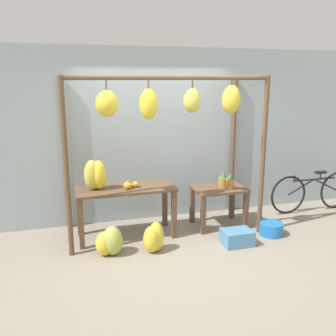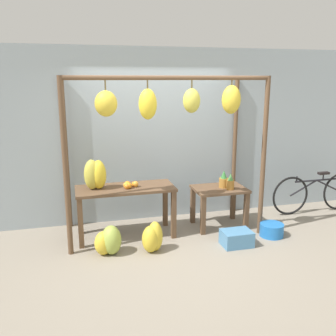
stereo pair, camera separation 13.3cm
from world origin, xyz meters
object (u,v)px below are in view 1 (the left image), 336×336
object	(u,v)px
banana_pile_ground_right	(154,238)
fruit_crate_white	(237,237)
banana_pile_on_table	(96,175)
orange_pile	(130,185)
parked_bicycle	(313,192)
pineapple_cluster	(226,181)
blue_bucket	(271,229)
banana_pile_ground_left	(110,242)

from	to	relation	value
banana_pile_ground_right	fruit_crate_white	xyz separation A→B (m)	(1.19, -0.12, -0.09)
banana_pile_on_table	orange_pile	bearing A→B (deg)	-6.60
banana_pile_on_table	parked_bicycle	distance (m)	3.86
banana_pile_on_table	orange_pile	distance (m)	0.51
banana_pile_ground_right	orange_pile	bearing A→B (deg)	110.13
pineapple_cluster	fruit_crate_white	size ratio (longest dim) A/B	0.65
pineapple_cluster	parked_bicycle	bearing A→B (deg)	7.04
banana_pile_ground_right	blue_bucket	world-z (taller)	banana_pile_ground_right
pineapple_cluster	parked_bicycle	world-z (taller)	pineapple_cluster
fruit_crate_white	parked_bicycle	bearing A→B (deg)	25.59
banana_pile_ground_left	banana_pile_ground_right	bearing A→B (deg)	-6.77
fruit_crate_white	blue_bucket	world-z (taller)	fruit_crate_white
orange_pile	fruit_crate_white	world-z (taller)	orange_pile
fruit_crate_white	parked_bicycle	xyz separation A→B (m)	(1.93, 0.92, 0.25)
blue_bucket	banana_pile_ground_right	bearing A→B (deg)	-178.30
blue_bucket	parked_bicycle	size ratio (longest dim) A/B	0.21
banana_pile_ground_left	blue_bucket	xyz separation A→B (m)	(2.44, -0.02, -0.09)
banana_pile_ground_right	fruit_crate_white	distance (m)	1.20
orange_pile	parked_bicycle	bearing A→B (deg)	3.94
pineapple_cluster	banana_pile_on_table	bearing A→B (deg)	178.57
pineapple_cluster	parked_bicycle	size ratio (longest dim) A/B	0.16
banana_pile_ground_right	fruit_crate_white	size ratio (longest dim) A/B	1.01
fruit_crate_white	banana_pile_ground_left	bearing A→B (deg)	173.93
banana_pile_ground_right	fruit_crate_white	world-z (taller)	banana_pile_ground_right
parked_bicycle	pineapple_cluster	bearing A→B (deg)	-172.96
banana_pile_ground_left	banana_pile_on_table	bearing A→B (deg)	99.99
banana_pile_ground_left	fruit_crate_white	distance (m)	1.80
banana_pile_on_table	pineapple_cluster	distance (m)	2.01
orange_pile	blue_bucket	xyz separation A→B (m)	(2.05, -0.52, -0.71)
banana_pile_ground_right	banana_pile_on_table	bearing A→B (deg)	137.66
fruit_crate_white	orange_pile	bearing A→B (deg)	153.69
orange_pile	blue_bucket	world-z (taller)	orange_pile
orange_pile	pineapple_cluster	distance (m)	1.52
orange_pile	pineapple_cluster	bearing A→B (deg)	0.22
banana_pile_ground_right	parked_bicycle	world-z (taller)	parked_bicycle
banana_pile_on_table	parked_bicycle	bearing A→B (deg)	2.61
blue_bucket	banana_pile_on_table	bearing A→B (deg)	167.23
orange_pile	parked_bicycle	xyz separation A→B (m)	(3.33, 0.23, -0.45)
pineapple_cluster	banana_pile_ground_left	xyz separation A→B (m)	(-1.90, -0.51, -0.56)
banana_pile_ground_left	pineapple_cluster	bearing A→B (deg)	14.99
banana_pile_on_table	blue_bucket	size ratio (longest dim) A/B	1.23
fruit_crate_white	parked_bicycle	distance (m)	2.15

